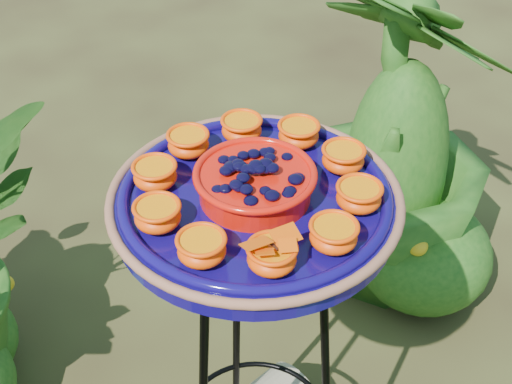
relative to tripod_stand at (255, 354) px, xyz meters
The scene contains 3 objects.
tripod_stand is the anchor object (origin of this frame).
feeder_dish 0.38m from the tripod_stand, 104.09° to the right, with size 0.47×0.47×0.10m.
shrub_back_right 0.86m from the tripod_stand, 40.76° to the left, with size 0.53×0.53×0.95m, color #1A4913.
Camera 1 is at (-0.18, -0.68, 1.58)m, focal length 50.00 mm.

